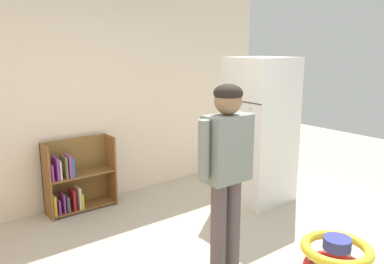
# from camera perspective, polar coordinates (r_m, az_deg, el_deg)

# --- Properties ---
(back_wall) EXTENTS (5.20, 0.06, 2.70)m
(back_wall) POSITION_cam_1_polar(r_m,az_deg,el_deg) (4.93, -13.88, 5.55)
(back_wall) COLOR beige
(back_wall) RESTS_ON ground
(refrigerator) EXTENTS (0.73, 0.68, 1.78)m
(refrigerator) POSITION_cam_1_polar(r_m,az_deg,el_deg) (4.90, 9.83, 0.24)
(refrigerator) COLOR white
(refrigerator) RESTS_ON ground
(bookshelf) EXTENTS (0.80, 0.28, 0.85)m
(bookshelf) POSITION_cam_1_polar(r_m,az_deg,el_deg) (4.84, -16.65, -6.69)
(bookshelf) COLOR brown
(bookshelf) RESTS_ON ground
(standing_person) EXTENTS (0.57, 0.23, 1.63)m
(standing_person) POSITION_cam_1_polar(r_m,az_deg,el_deg) (3.17, 5.07, -4.53)
(standing_person) COLOR #574A4A
(standing_person) RESTS_ON ground
(baby_walker) EXTENTS (0.60, 0.60, 0.32)m
(baby_walker) POSITION_cam_1_polar(r_m,az_deg,el_deg) (3.73, 20.21, -16.48)
(baby_walker) COLOR red
(baby_walker) RESTS_ON ground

